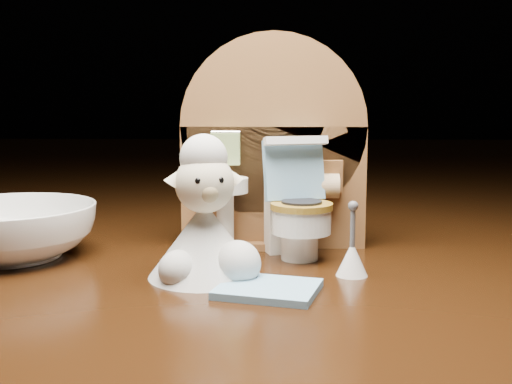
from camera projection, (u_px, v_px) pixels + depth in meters
backdrop_panel at (272, 155)px, 0.45m from camera, size 0.13×0.05×0.15m
toy_toilet at (296, 213)px, 0.43m from camera, size 0.05×0.06×0.08m
bath_mat at (268, 289)px, 0.35m from camera, size 0.06×0.06×0.00m
toilet_brush at (352, 256)px, 0.38m from camera, size 0.02×0.02×0.05m
plush_lamb at (206, 228)px, 0.38m from camera, size 0.07×0.07×0.09m
ceramic_bowl at (10, 231)px, 0.43m from camera, size 0.13×0.13×0.04m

